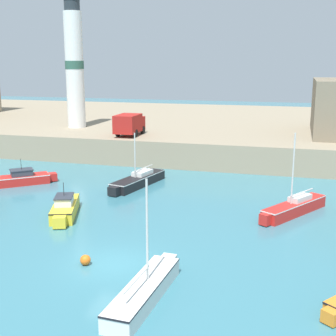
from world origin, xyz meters
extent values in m
plane|color=teal|center=(0.00, 0.00, 0.00)|extent=(200.00, 200.00, 0.00)
cube|color=gray|center=(0.00, 41.30, 1.29)|extent=(120.00, 40.00, 2.57)
cube|color=yellow|center=(-6.08, 6.42, 0.41)|extent=(2.92, 4.77, 0.82)
cube|color=yellow|center=(-5.18, 3.98, 0.41)|extent=(0.97, 0.88, 0.69)
cube|color=black|center=(-6.08, 6.42, 0.78)|extent=(2.95, 4.82, 0.07)
cube|color=silver|center=(-6.00, 6.21, 1.07)|extent=(1.56, 1.87, 0.51)
cube|color=#2D333D|center=(-6.00, 6.21, 1.36)|extent=(1.68, 2.02, 0.08)
cylinder|color=black|center=(-6.00, 6.21, 1.85)|extent=(0.04, 0.04, 0.90)
cube|color=red|center=(-13.50, 12.52, 0.38)|extent=(4.66, 4.29, 0.76)
cube|color=red|center=(-11.41, 14.31, 0.38)|extent=(1.07, 1.09, 0.64)
cube|color=white|center=(-13.50, 12.52, 0.72)|extent=(4.70, 4.34, 0.07)
cube|color=#333842|center=(-13.32, 12.68, 0.98)|extent=(2.03, 1.97, 0.45)
cube|color=#2D333D|center=(-13.32, 12.68, 1.25)|extent=(2.19, 2.12, 0.08)
cylinder|color=black|center=(-13.32, 12.68, 1.74)|extent=(0.04, 0.04, 0.90)
cube|color=black|center=(-3.78, 14.82, 0.40)|extent=(2.86, 6.48, 0.80)
cube|color=black|center=(-4.59, 11.44, 0.40)|extent=(0.92, 0.81, 0.68)
cube|color=white|center=(-3.78, 14.82, 0.76)|extent=(2.89, 6.54, 0.07)
cylinder|color=silver|center=(-3.89, 14.36, 2.64)|extent=(0.10, 0.10, 3.68)
cylinder|color=silver|center=(-3.59, 15.59, 1.35)|extent=(0.74, 2.78, 0.08)
cube|color=silver|center=(-3.63, 15.44, 0.98)|extent=(1.42, 2.08, 0.36)
cube|color=red|center=(8.74, 10.67, 0.41)|extent=(4.19, 5.86, 0.82)
cube|color=red|center=(6.99, 7.82, 0.41)|extent=(0.79, 0.75, 0.70)
cube|color=white|center=(8.74, 10.67, 0.78)|extent=(4.23, 5.92, 0.07)
cylinder|color=silver|center=(8.50, 10.28, 3.20)|extent=(0.10, 0.10, 4.75)
cylinder|color=silver|center=(9.15, 11.33, 1.37)|extent=(1.52, 2.41, 0.08)
cube|color=silver|center=(9.07, 11.20, 1.00)|extent=(1.64, 1.99, 0.36)
cube|color=orange|center=(10.28, -2.93, 0.32)|extent=(0.79, 0.77, 0.54)
cube|color=white|center=(2.64, -3.12, 0.39)|extent=(1.65, 6.02, 0.79)
cube|color=white|center=(2.85, 0.13, 0.39)|extent=(0.73, 0.62, 0.67)
cube|color=black|center=(2.64, -3.12, 0.75)|extent=(1.67, 6.08, 0.07)
cylinder|color=silver|center=(2.67, -2.67, 3.05)|extent=(0.10, 0.10, 4.52)
cylinder|color=silver|center=(2.59, -3.86, 1.34)|extent=(0.25, 2.68, 0.08)
sphere|color=orange|center=(-1.34, -0.50, 0.27)|extent=(0.54, 0.54, 0.54)
cylinder|color=silver|center=(-16.00, 28.59, 9.01)|extent=(2.04, 2.04, 12.87)
cylinder|color=#2D5647|center=(-16.00, 28.59, 9.65)|extent=(2.10, 2.10, 0.90)
cylinder|color=#262D33|center=(-16.00, 28.59, 16.04)|extent=(1.73, 1.73, 1.20)
cube|color=#AD1E19|center=(-8.00, 23.90, 3.87)|extent=(2.12, 3.21, 1.80)
cube|color=#AD1E19|center=(-8.01, 25.95, 3.67)|extent=(2.01, 1.31, 1.40)
cube|color=#334756|center=(-8.01, 26.40, 3.87)|extent=(1.80, 0.13, 0.70)
cylinder|color=black|center=(-8.96, 25.85, 2.97)|extent=(0.28, 0.80, 0.80)
cylinder|color=black|center=(-7.06, 25.86, 2.97)|extent=(0.28, 0.80, 0.80)
cylinder|color=black|center=(-8.94, 23.50, 2.97)|extent=(0.28, 0.80, 0.80)
cylinder|color=black|center=(-7.04, 23.51, 2.97)|extent=(0.28, 0.80, 0.80)
camera|label=1|loc=(8.54, -20.55, 10.08)|focal=50.00mm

